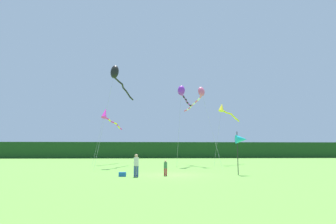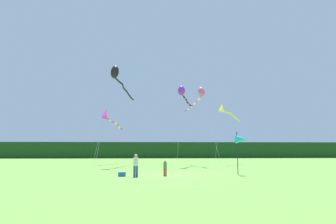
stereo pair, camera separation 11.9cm
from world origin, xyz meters
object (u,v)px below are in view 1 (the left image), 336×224
(person_adult, at_px, (136,164))
(kite_magenta, at_px, (108,116))
(cooler_box, at_px, (122,174))
(kite_black, at_px, (117,75))
(person_child, at_px, (165,167))
(kite_rainbow, at_px, (199,95))
(banner_flag_pole, at_px, (241,140))
(kite_purple, at_px, (182,92))
(kite_yellow, at_px, (224,110))

(person_adult, xyz_separation_m, kite_magenta, (-4.86, 17.87, 5.60))
(cooler_box, xyz_separation_m, kite_black, (-2.03, 11.56, 10.58))
(person_child, height_order, kite_rainbow, kite_rainbow)
(kite_rainbow, bearing_deg, banner_flag_pole, -84.12)
(person_child, height_order, kite_magenta, kite_magenta)
(kite_purple, bearing_deg, kite_rainbow, 23.54)
(person_adult, bearing_deg, cooler_box, 155.12)
(kite_rainbow, height_order, kite_black, kite_black)
(kite_black, bearing_deg, banner_flag_pole, -43.34)
(person_child, bearing_deg, kite_purple, 77.56)
(person_child, height_order, banner_flag_pole, banner_flag_pole)
(person_child, xyz_separation_m, kite_rainbow, (4.87, 12.86, 8.06))
(kite_magenta, relative_size, kite_yellow, 1.10)
(banner_flag_pole, xyz_separation_m, kite_yellow, (2.63, 15.04, 4.53))
(kite_purple, xyz_separation_m, kite_yellow, (6.15, 3.73, -1.60))
(person_child, bearing_deg, kite_rainbow, 69.25)
(kite_purple, bearing_deg, person_adult, -110.90)
(cooler_box, bearing_deg, kite_black, 99.95)
(banner_flag_pole, height_order, kite_black, kite_black)
(person_adult, height_order, kite_rainbow, kite_rainbow)
(person_child, xyz_separation_m, cooler_box, (-3.22, -0.23, -0.51))
(person_child, distance_m, kite_magenta, 19.45)
(kite_rainbow, relative_size, kite_black, 0.83)
(banner_flag_pole, height_order, kite_magenta, kite_magenta)
(banner_flag_pole, bearing_deg, kite_yellow, 80.08)
(person_adult, height_order, kite_magenta, kite_magenta)
(cooler_box, distance_m, kite_yellow, 21.12)
(kite_magenta, bearing_deg, kite_purple, -28.60)
(person_child, relative_size, kite_black, 0.10)
(person_adult, height_order, banner_flag_pole, banner_flag_pole)
(kite_black, height_order, kite_magenta, kite_black)
(person_adult, bearing_deg, kite_rainbow, 62.52)
(banner_flag_pole, bearing_deg, cooler_box, -175.05)
(kite_rainbow, relative_size, kite_magenta, 1.10)
(kite_purple, bearing_deg, kite_yellow, 31.25)
(kite_black, xyz_separation_m, kite_magenta, (-1.80, 5.83, -4.22))
(person_child, bearing_deg, banner_flag_pole, 5.36)
(banner_flag_pole, relative_size, kite_magenta, 0.38)
(person_adult, xyz_separation_m, kite_rainbow, (7.06, 13.58, 7.80))
(cooler_box, height_order, kite_rainbow, kite_rainbow)
(kite_black, bearing_deg, cooler_box, -80.05)
(kite_black, relative_size, kite_yellow, 1.46)
(kite_purple, relative_size, kite_yellow, 1.19)
(person_adult, distance_m, kite_yellow, 20.67)
(kite_magenta, bearing_deg, cooler_box, -77.59)
(person_adult, bearing_deg, banner_flag_pole, 8.80)
(person_adult, bearing_deg, kite_yellow, 56.14)
(kite_yellow, bearing_deg, banner_flag_pole, -99.92)
(person_adult, xyz_separation_m, person_child, (2.19, 0.71, -0.26))
(kite_purple, distance_m, kite_rainbow, 2.46)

